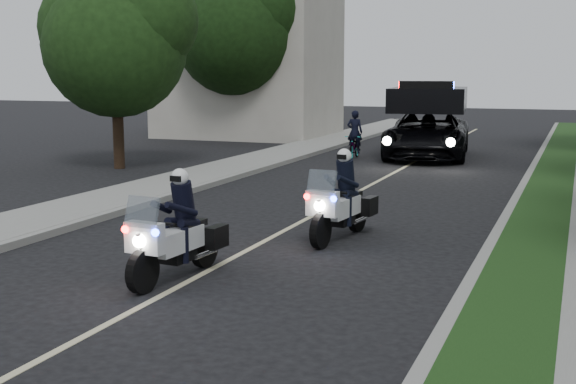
# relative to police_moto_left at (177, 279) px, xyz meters

# --- Properties ---
(ground) EXTENTS (120.00, 120.00, 0.00)m
(ground) POSITION_rel_police_moto_left_xyz_m (0.24, -1.52, 0.00)
(ground) COLOR black
(ground) RESTS_ON ground
(curb_right) EXTENTS (0.20, 60.00, 0.15)m
(curb_right) POSITION_rel_police_moto_left_xyz_m (4.34, 8.48, 0.07)
(curb_right) COLOR gray
(curb_right) RESTS_ON ground
(grass_verge) EXTENTS (1.20, 60.00, 0.16)m
(grass_verge) POSITION_rel_police_moto_left_xyz_m (5.04, 8.48, 0.08)
(grass_verge) COLOR #193814
(grass_verge) RESTS_ON ground
(curb_left) EXTENTS (0.20, 60.00, 0.15)m
(curb_left) POSITION_rel_police_moto_left_xyz_m (-3.86, 8.48, 0.07)
(curb_left) COLOR gray
(curb_left) RESTS_ON ground
(sidewalk_left) EXTENTS (2.00, 60.00, 0.16)m
(sidewalk_left) POSITION_rel_police_moto_left_xyz_m (-4.96, 8.48, 0.08)
(sidewalk_left) COLOR gray
(sidewalk_left) RESTS_ON ground
(building_far) EXTENTS (8.00, 6.00, 7.00)m
(building_far) POSITION_rel_police_moto_left_xyz_m (-9.76, 24.48, 3.50)
(building_far) COLOR #A8A396
(building_far) RESTS_ON ground
(lane_marking) EXTENTS (0.12, 50.00, 0.01)m
(lane_marking) POSITION_rel_police_moto_left_xyz_m (0.24, 8.48, 0.00)
(lane_marking) COLOR #BFB78C
(lane_marking) RESTS_ON ground
(police_moto_left) EXTENTS (0.87, 2.08, 1.73)m
(police_moto_left) POSITION_rel_police_moto_left_xyz_m (0.00, 0.00, 0.00)
(police_moto_left) COLOR silver
(police_moto_left) RESTS_ON ground
(police_moto_right) EXTENTS (0.96, 2.13, 1.75)m
(police_moto_right) POSITION_rel_police_moto_left_xyz_m (1.53, 3.62, 0.00)
(police_moto_right) COLOR silver
(police_moto_right) RESTS_ON ground
(police_suv) EXTENTS (3.66, 6.62, 3.07)m
(police_suv) POSITION_rel_police_moto_left_xyz_m (0.37, 18.23, 0.00)
(police_suv) COLOR black
(police_suv) RESTS_ON ground
(bicycle) EXTENTS (0.75, 1.71, 0.87)m
(bicycle) POSITION_rel_police_moto_left_xyz_m (-2.07, 16.89, 0.00)
(bicycle) COLOR black
(bicycle) RESTS_ON ground
(cyclist) EXTENTS (0.61, 0.43, 1.59)m
(cyclist) POSITION_rel_police_moto_left_xyz_m (-2.07, 16.89, 0.00)
(cyclist) COLOR black
(cyclist) RESTS_ON ground
(tree_left_near) EXTENTS (5.80, 5.80, 7.85)m
(tree_left_near) POSITION_rel_police_moto_left_xyz_m (-8.57, 11.27, 0.00)
(tree_left_near) COLOR #1B3B13
(tree_left_near) RESTS_ON ground
(tree_left_far) EXTENTS (6.78, 6.78, 9.58)m
(tree_left_far) POSITION_rel_police_moto_left_xyz_m (-9.26, 21.99, 0.00)
(tree_left_far) COLOR black
(tree_left_far) RESTS_ON ground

